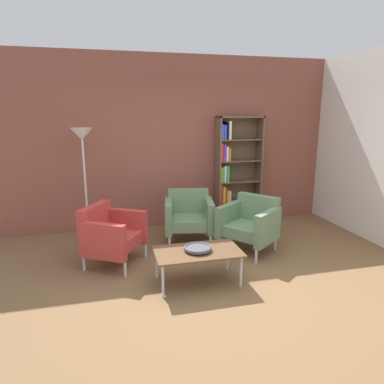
# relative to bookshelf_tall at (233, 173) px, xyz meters

# --- Properties ---
(ground_plane) EXTENTS (8.32, 8.32, 0.00)m
(ground_plane) POSITION_rel_bookshelf_tall_xyz_m (-1.04, -2.25, -0.92)
(ground_plane) COLOR brown
(brick_back_panel) EXTENTS (6.40, 0.12, 2.90)m
(brick_back_panel) POSITION_rel_bookshelf_tall_xyz_m (-1.04, 0.21, 0.53)
(brick_back_panel) COLOR brown
(brick_back_panel) RESTS_ON ground_plane
(bookshelf_tall) EXTENTS (0.80, 0.30, 1.90)m
(bookshelf_tall) POSITION_rel_bookshelf_tall_xyz_m (0.00, 0.00, 0.00)
(bookshelf_tall) COLOR brown
(bookshelf_tall) RESTS_ON ground_plane
(coffee_table_low) EXTENTS (1.00, 0.56, 0.40)m
(coffee_table_low) POSITION_rel_bookshelf_tall_xyz_m (-1.19, -2.04, -0.55)
(coffee_table_low) COLOR brown
(coffee_table_low) RESTS_ON ground_plane
(decorative_bowl) EXTENTS (0.32, 0.32, 0.05)m
(decorative_bowl) POSITION_rel_bookshelf_tall_xyz_m (-1.19, -2.04, -0.49)
(decorative_bowl) COLOR #4C4C51
(decorative_bowl) RESTS_ON coffee_table_low
(armchair_by_bookshelf) EXTENTS (0.82, 0.78, 0.78)m
(armchair_by_bookshelf) POSITION_rel_bookshelf_tall_xyz_m (-0.98, -0.70, -0.51)
(armchair_by_bookshelf) COLOR slate
(armchair_by_bookshelf) RESTS_ON ground_plane
(armchair_near_window) EXTENTS (0.91, 0.94, 0.78)m
(armchair_near_window) POSITION_rel_bookshelf_tall_xyz_m (-2.17, -1.25, -0.51)
(armchair_near_window) COLOR #B73833
(armchair_near_window) RESTS_ON ground_plane
(armchair_spare_guest) EXTENTS (0.94, 0.95, 0.78)m
(armchair_spare_guest) POSITION_rel_bookshelf_tall_xyz_m (-0.21, -1.27, -0.51)
(armchair_spare_guest) COLOR slate
(armchair_spare_guest) RESTS_ON ground_plane
(floor_lamp_torchiere) EXTENTS (0.32, 0.32, 1.74)m
(floor_lamp_torchiere) POSITION_rel_bookshelf_tall_xyz_m (-2.50, -0.28, 0.53)
(floor_lamp_torchiere) COLOR silver
(floor_lamp_torchiere) RESTS_ON ground_plane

